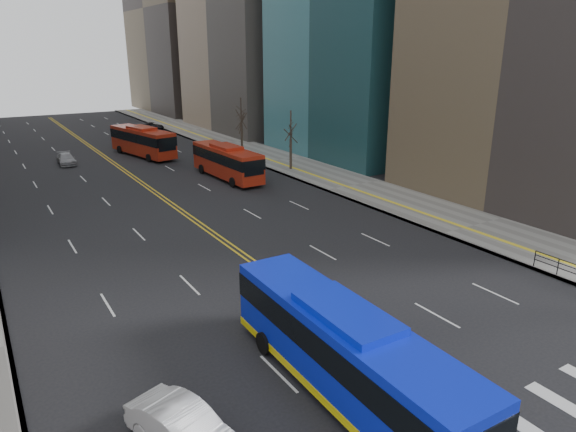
# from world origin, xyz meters

# --- Properties ---
(sidewalk_right) EXTENTS (7.00, 130.00, 0.15)m
(sidewalk_right) POSITION_xyz_m (17.50, 45.00, 0.07)
(sidewalk_right) COLOR slate
(sidewalk_right) RESTS_ON ground
(centerline) EXTENTS (0.55, 100.00, 0.01)m
(centerline) POSITION_xyz_m (0.00, 55.00, 0.01)
(centerline) COLOR gold
(centerline) RESTS_ON ground
(street_trees) EXTENTS (35.20, 47.20, 7.60)m
(street_trees) POSITION_xyz_m (-7.18, 34.55, 4.87)
(street_trees) COLOR black
(street_trees) RESTS_ON ground
(blue_bus) EXTENTS (3.14, 12.90, 3.72)m
(blue_bus) POSITION_xyz_m (-3.19, 5.53, 1.95)
(blue_bus) COLOR #0E22D4
(blue_bus) RESTS_ON ground
(red_bus_near) EXTENTS (3.15, 11.23, 3.53)m
(red_bus_near) POSITION_xyz_m (8.23, 40.13, 1.97)
(red_bus_near) COLOR #AC2512
(red_bus_near) RESTS_ON ground
(red_bus_far) EXTENTS (5.11, 12.15, 3.74)m
(red_bus_far) POSITION_xyz_m (4.33, 56.58, 2.08)
(red_bus_far) COLOR #AC2512
(red_bus_far) RESTS_ON ground
(car_white) EXTENTS (3.08, 5.00, 1.55)m
(car_white) POSITION_xyz_m (-9.53, 6.00, 0.78)
(car_white) COLOR silver
(car_white) RESTS_ON ground
(car_dark_mid) EXTENTS (2.22, 4.14, 1.34)m
(car_dark_mid) POSITION_xyz_m (12.20, 49.89, 0.67)
(car_dark_mid) COLOR black
(car_dark_mid) RESTS_ON ground
(car_silver) EXTENTS (1.96, 4.50, 1.29)m
(car_silver) POSITION_xyz_m (-4.88, 56.40, 0.64)
(car_silver) COLOR gray
(car_silver) RESTS_ON ground
(car_dark_far) EXTENTS (3.47, 4.60, 1.16)m
(car_dark_far) POSITION_xyz_m (12.50, 78.41, 0.58)
(car_dark_far) COLOR black
(car_dark_far) RESTS_ON ground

